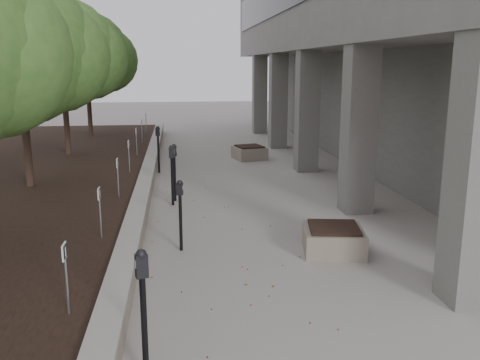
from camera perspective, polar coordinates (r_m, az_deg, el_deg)
ground at (r=6.86m, az=1.65°, el=-18.37°), size 90.00×90.00×0.00m
retaining_wall at (r=15.20m, az=-10.27°, el=-0.03°), size 0.39×26.00×0.50m
planting_bed at (r=15.87m, az=-23.63°, el=-0.55°), size 7.00×26.00×0.40m
crabapple_tree_3 at (r=14.36m, az=-23.08°, el=10.01°), size 4.60×4.00×5.44m
crabapple_tree_4 at (r=19.22m, az=-19.00°, el=10.75°), size 4.60×4.00×5.44m
crabapple_tree_5 at (r=24.13m, az=-16.57°, el=11.17°), size 4.60×4.00×5.44m
parking_sign_2 at (r=7.00m, az=-18.67°, el=-10.36°), size 0.04×0.22×0.96m
parking_sign_3 at (r=9.79m, az=-15.23°, el=-3.55°), size 0.04×0.22×0.96m
parking_sign_4 at (r=12.68m, az=-13.36°, el=0.21°), size 0.04×0.22×0.96m
parking_sign_5 at (r=15.61m, az=-12.19°, el=2.57°), size 0.04×0.22×0.96m
parking_sign_6 at (r=18.56m, az=-11.39°, el=4.18°), size 0.04×0.22×0.96m
parking_sign_7 at (r=21.53m, az=-10.80°, el=5.35°), size 0.04×0.22×0.96m
parking_sign_8 at (r=24.50m, az=-10.36°, el=6.24°), size 0.04×0.22×0.96m
parking_meter_1 at (r=6.06m, az=-10.61°, el=-14.54°), size 0.18×0.15×1.58m
parking_meter_2 at (r=9.97m, az=-6.61°, el=-3.94°), size 0.16×0.13×1.41m
parking_meter_3 at (r=13.20m, az=-7.52°, el=0.51°), size 0.16×0.12×1.56m
parking_meter_4 at (r=13.62m, az=-7.26°, el=0.82°), size 0.17×0.14×1.53m
parking_meter_5 at (r=17.30m, az=-9.03°, el=3.35°), size 0.18×0.14×1.57m
planter_front at (r=10.12m, az=10.31°, el=-6.45°), size 1.29×1.29×0.52m
planter_back at (r=19.70m, az=1.05°, el=3.08°), size 1.34×1.34×0.52m
berry_scatter at (r=11.40m, az=-2.60°, el=-5.36°), size 3.30×14.10×0.02m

